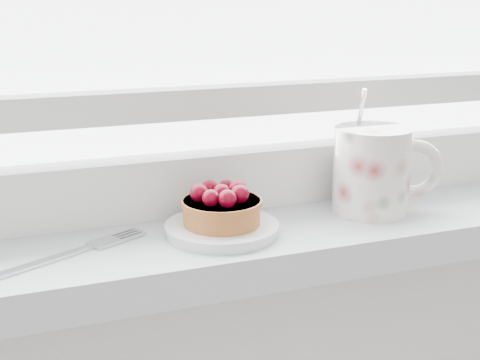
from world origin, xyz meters
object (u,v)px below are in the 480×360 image
raspberry_tart (222,207)px  saucer (222,229)px  fork (60,256)px  floral_mug (375,169)px

raspberry_tart → saucer: bearing=80.6°
saucer → fork: (-0.17, -0.01, -0.00)m
raspberry_tart → floral_mug: (0.19, 0.01, 0.02)m
floral_mug → fork: floral_mug is taller
fork → saucer: bearing=2.3°
saucer → fork: size_ratio=0.66×
raspberry_tart → floral_mug: size_ratio=0.60×
raspberry_tart → fork: 0.17m
saucer → raspberry_tart: (-0.00, -0.00, 0.03)m
saucer → raspberry_tart: raspberry_tart is taller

